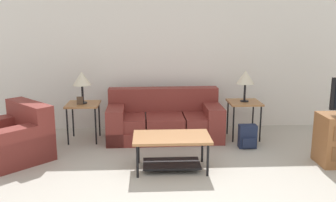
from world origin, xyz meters
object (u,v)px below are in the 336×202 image
object	(u,v)px
coffee_table	(172,145)
couch	(164,121)
side_table_left	(83,107)
side_table_right	(244,105)
table_lamp_left	(82,79)
backpack	(248,137)
table_lamp_right	(245,78)
armchair	(13,140)

from	to	relation	value
coffee_table	couch	bearing A→B (deg)	91.48
side_table_left	couch	bearing A→B (deg)	3.09
side_table_right	table_lamp_left	xyz separation A→B (m)	(-2.69, -0.00, 0.47)
coffee_table	side_table_left	size ratio (longest dim) A/B	1.61
side_table_left	backpack	size ratio (longest dim) A/B	1.71
couch	side_table_right	bearing A→B (deg)	-3.09
coffee_table	side_table_left	world-z (taller)	side_table_left
couch	side_table_right	xyz separation A→B (m)	(1.35, -0.07, 0.27)
side_table_left	backpack	world-z (taller)	side_table_left
side_table_left	table_lamp_right	size ratio (longest dim) A/B	1.20
table_lamp_left	backpack	distance (m)	2.82
table_lamp_left	backpack	size ratio (longest dim) A/B	1.42
armchair	side_table_left	xyz separation A→B (m)	(0.87, 0.82, 0.28)
side_table_left	table_lamp_left	xyz separation A→B (m)	(0.00, -0.00, 0.47)
table_lamp_left	table_lamp_right	bearing A→B (deg)	0.00
coffee_table	table_lamp_right	distance (m)	1.99
side_table_right	table_lamp_left	world-z (taller)	table_lamp_left
couch	coffee_table	size ratio (longest dim) A/B	1.88
couch	backpack	world-z (taller)	couch
table_lamp_right	backpack	size ratio (longest dim) A/B	1.42
armchair	table_lamp_left	distance (m)	1.41
side_table_left	side_table_right	size ratio (longest dim) A/B	1.00
table_lamp_right	coffee_table	bearing A→B (deg)	-134.66
side_table_right	table_lamp_left	distance (m)	2.73
side_table_right	table_lamp_right	size ratio (longest dim) A/B	1.20
couch	backpack	size ratio (longest dim) A/B	5.20
armchair	table_lamp_left	world-z (taller)	table_lamp_left
side_table_left	armchair	bearing A→B (deg)	-136.85
side_table_left	side_table_right	world-z (taller)	same
side_table_right	backpack	size ratio (longest dim) A/B	1.71
couch	table_lamp_right	world-z (taller)	table_lamp_right
armchair	coffee_table	distance (m)	2.31
coffee_table	table_lamp_left	bearing A→B (deg)	136.16
couch	armchair	bearing A→B (deg)	-158.12
armchair	side_table_right	size ratio (longest dim) A/B	2.08
couch	side_table_left	distance (m)	1.37
backpack	side_table_right	bearing A→B (deg)	83.37
armchair	coffee_table	size ratio (longest dim) A/B	1.29
armchair	table_lamp_right	size ratio (longest dim) A/B	2.50
coffee_table	backpack	bearing A→B (deg)	33.02
table_lamp_right	side_table_left	bearing A→B (deg)	180.00
coffee_table	backpack	size ratio (longest dim) A/B	2.76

